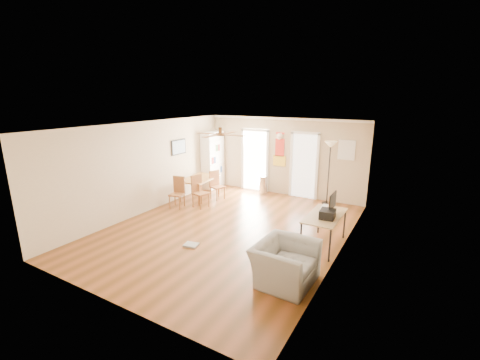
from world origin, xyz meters
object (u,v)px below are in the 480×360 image
Objects in this scene: dining_chair_near at (177,193)px; wastebasket_a at (286,242)px; dining_chair_right_b at (201,192)px; trash_can at (263,185)px; dining_table at (200,188)px; dining_chair_right_a at (218,185)px; bookshelf at (213,160)px; printer at (328,214)px; torchiere_lamp at (329,173)px; armchair at (285,263)px; computer_desk at (324,230)px.

dining_chair_near reaches higher than wastebasket_a.
trash_can is at bearing -11.43° from dining_chair_right_b.
dining_chair_right_a reaches higher than dining_table.
trash_can is 4.18m from wastebasket_a.
bookshelf is at bearing 37.82° from dining_chair_right_b.
bookshelf is 5.76m from printer.
torchiere_lamp is (2.22, -0.02, 0.68)m from trash_can.
bookshelf reaches higher than torchiere_lamp.
dining_table is 2.26× the size of trash_can.
armchair is (-0.30, -1.60, -0.47)m from printer.
dining_chair_near reaches higher than armchair.
trash_can reaches higher than wastebasket_a.
dining_chair_right_a is 1.50× the size of trash_can.
armchair is (4.68, -4.49, -0.66)m from bookshelf.
printer reaches higher than dining_chair_right_a.
dining_chair_right_a is at bearing 157.47° from computer_desk.
dining_chair_near is (0.33, -2.39, -0.56)m from bookshelf.
dining_table is 4.72m from computer_desk.
dining_chair_right_a is 0.94× the size of dining_chair_right_b.
armchair is (3.75, -2.49, -0.12)m from dining_chair_right_b.
dining_chair_right_b is 4.16m from printer.
wastebasket_a is at bearing -27.12° from dining_table.
torchiere_lamp reaches higher than computer_desk.
torchiere_lamp is at bearing 21.91° from dining_table.
bookshelf reaches higher than dining_table.
armchair is at bearing -59.93° from trash_can.
printer is 1.09m from wastebasket_a.
dining_chair_right_b is at bearing 158.94° from wastebasket_a.
dining_table reaches higher than wastebasket_a.
dining_chair_right_b reaches higher than dining_table.
dining_chair_right_b is 0.71m from dining_chair_near.
wastebasket_a is (3.29, -1.27, -0.33)m from dining_chair_right_b.
dining_table is at bearing 162.43° from computer_desk.
printer is (4.60, -1.59, 0.49)m from dining_table.
trash_can is 0.54× the size of armchair.
computer_desk reaches higher than armchair.
dining_chair_right_b is (0.93, -1.99, -0.54)m from bookshelf.
torchiere_lamp is at bearing 22.76° from bookshelf.
dining_chair_right_a is at bearing 50.04° from armchair.
computer_desk is (4.50, -1.43, 0.02)m from dining_table.
wastebasket_a is (3.84, -1.97, -0.19)m from dining_table.
armchair is (3.75, -3.41, -0.09)m from dining_chair_right_a.
printer reaches higher than trash_can.
wastebasket_a is at bearing -56.99° from trash_can.
dining_chair_near is 3.99m from wastebasket_a.
dining_table is 3.87× the size of printer.
bookshelf is 2.08m from trash_can.
dining_table is 1.49× the size of dining_chair_near.
bookshelf is 5.40m from wastebasket_a.
dining_chair_right_b is 4.51m from armchair.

